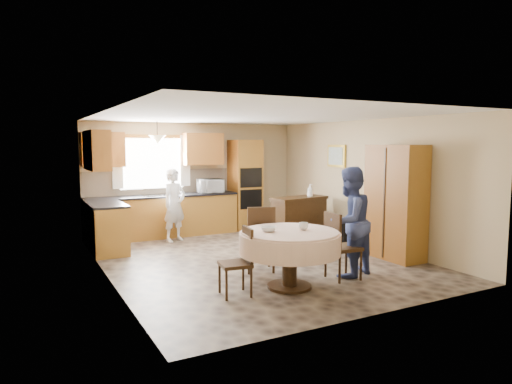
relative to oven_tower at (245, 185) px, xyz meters
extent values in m
cube|color=#71614F|center=(-1.15, -2.69, -1.06)|extent=(5.00, 6.00, 0.01)
cube|color=white|center=(-1.15, -2.69, 1.44)|extent=(5.00, 6.00, 0.01)
cube|color=tan|center=(-1.15, 0.31, 0.19)|extent=(5.00, 0.02, 2.50)
cube|color=tan|center=(-1.15, -5.69, 0.19)|extent=(5.00, 0.02, 2.50)
cube|color=tan|center=(-3.65, -2.69, 0.19)|extent=(0.02, 6.00, 2.50)
cube|color=tan|center=(1.35, -2.69, 0.19)|extent=(0.02, 6.00, 2.50)
cube|color=white|center=(-2.15, 0.29, 0.54)|extent=(1.40, 0.03, 1.10)
cube|color=white|center=(-2.90, 0.24, 0.59)|extent=(0.22, 0.02, 1.15)
cube|color=white|center=(-1.40, 0.24, 0.59)|extent=(0.22, 0.02, 1.15)
cube|color=#AD7F2E|center=(-2.00, 0.01, -0.62)|extent=(3.30, 0.60, 0.88)
cube|color=black|center=(-2.00, 0.01, -0.16)|extent=(3.30, 0.64, 0.04)
cube|color=#AD7F2E|center=(-3.35, -0.89, -0.62)|extent=(0.60, 1.20, 0.88)
cube|color=black|center=(-3.35, -0.89, -0.16)|extent=(0.64, 1.20, 0.04)
cube|color=tan|center=(-2.00, 0.30, 0.12)|extent=(3.30, 0.02, 0.55)
cube|color=#C26F30|center=(-3.20, 0.15, 0.85)|extent=(0.85, 0.33, 0.72)
cube|color=#C26F30|center=(-1.00, 0.15, 0.85)|extent=(0.90, 0.33, 0.72)
cube|color=#C26F30|center=(-3.48, -0.89, 0.85)|extent=(0.33, 1.20, 0.72)
cube|color=#AD7F2E|center=(0.00, 0.00, 0.00)|extent=(0.66, 0.62, 2.12)
cube|color=black|center=(0.00, -0.31, 0.19)|extent=(0.56, 0.01, 0.45)
cube|color=black|center=(0.00, -0.31, -0.31)|extent=(0.56, 0.01, 0.45)
cone|color=beige|center=(-2.15, -0.19, 1.06)|extent=(0.36, 0.36, 0.18)
cube|color=#39240F|center=(0.39, -1.74, -0.62)|extent=(1.28, 0.69, 0.87)
cube|color=black|center=(1.05, -2.51, -0.80)|extent=(0.38, 0.27, 0.53)
cube|color=#AD7F2E|center=(1.07, -3.78, -0.05)|extent=(0.53, 1.05, 2.01)
cylinder|color=#39240F|center=(-1.47, -4.33, -0.69)|extent=(0.21, 0.21, 0.75)
cylinder|color=#39240F|center=(-1.47, -4.33, -1.04)|extent=(0.63, 0.63, 0.04)
cylinder|color=beige|center=(-1.47, -4.33, -0.27)|extent=(1.36, 1.36, 0.05)
cylinder|color=beige|center=(-1.47, -4.33, -0.42)|extent=(1.42, 1.42, 0.29)
cube|color=#39240F|center=(-2.29, -4.26, -0.64)|extent=(0.45, 0.45, 0.05)
cube|color=#39240F|center=(-2.11, -4.29, -0.38)|extent=(0.09, 0.38, 0.47)
cylinder|color=#39240F|center=(-2.45, -4.43, -0.86)|extent=(0.03, 0.03, 0.41)
cylinder|color=#39240F|center=(-2.12, -4.43, -0.86)|extent=(0.03, 0.03, 0.41)
cylinder|color=#39240F|center=(-2.45, -4.09, -0.86)|extent=(0.03, 0.03, 0.41)
cylinder|color=#39240F|center=(-2.12, -4.09, -0.86)|extent=(0.03, 0.03, 0.41)
cube|color=#39240F|center=(-1.42, -3.35, -0.57)|extent=(0.58, 0.58, 0.05)
cube|color=#39240F|center=(-1.49, -3.54, -0.28)|extent=(0.43, 0.18, 0.54)
cylinder|color=#39240F|center=(-1.62, -3.54, -0.83)|extent=(0.04, 0.04, 0.47)
cylinder|color=#39240F|center=(-1.23, -3.54, -0.83)|extent=(0.04, 0.04, 0.47)
cylinder|color=#39240F|center=(-1.62, -3.15, -0.83)|extent=(0.04, 0.04, 0.47)
cylinder|color=#39240F|center=(-1.23, -3.15, -0.83)|extent=(0.04, 0.04, 0.47)
cube|color=#39240F|center=(-0.52, -4.33, -0.59)|extent=(0.47, 0.47, 0.05)
cube|color=#39240F|center=(-0.72, -4.32, -0.31)|extent=(0.07, 0.42, 0.52)
cylinder|color=#39240F|center=(-0.71, -4.52, -0.84)|extent=(0.04, 0.04, 0.45)
cylinder|color=#39240F|center=(-0.33, -4.52, -0.84)|extent=(0.04, 0.04, 0.45)
cylinder|color=#39240F|center=(-0.71, -4.14, -0.84)|extent=(0.04, 0.04, 0.45)
cylinder|color=#39240F|center=(-0.33, -4.14, -0.84)|extent=(0.04, 0.04, 0.45)
cube|color=gold|center=(1.32, -1.77, 0.71)|extent=(0.05, 0.58, 0.48)
cube|color=silver|center=(1.29, -1.77, 0.71)|extent=(0.01, 0.48, 0.38)
imported|color=silver|center=(-0.91, -0.04, 0.01)|extent=(0.59, 0.42, 0.31)
imported|color=silver|center=(-1.92, -0.54, -0.30)|extent=(0.65, 0.56, 1.52)
imported|color=navy|center=(-0.35, -4.25, -0.22)|extent=(0.97, 0.84, 1.68)
imported|color=#B2B2B2|center=(0.17, -1.74, -0.16)|extent=(0.28, 0.28, 0.06)
imported|color=silver|center=(0.66, -1.74, -0.03)|extent=(0.16, 0.16, 0.31)
imported|color=#B2B2B2|center=(-1.26, -4.35, -0.19)|extent=(0.15, 0.15, 0.11)
imported|color=#B2B2B2|center=(-1.75, -4.22, -0.21)|extent=(0.24, 0.24, 0.07)
camera|label=1|loc=(-4.83, -9.65, 0.96)|focal=32.00mm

